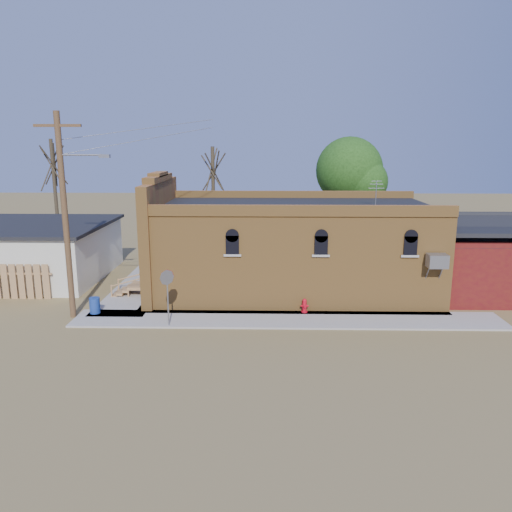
{
  "coord_description": "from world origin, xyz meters",
  "views": [
    {
      "loc": [
        0.54,
        -20.06,
        7.64
      ],
      "look_at": [
        0.04,
        3.26,
        2.4
      ],
      "focal_mm": 35.0,
      "sensor_mm": 36.0,
      "label": 1
    }
  ],
  "objects_px": {
    "brick_bar": "(288,248)",
    "stop_sign": "(167,283)",
    "fire_hydrant": "(304,306)",
    "utility_pole": "(66,212)",
    "trash_barrel": "(95,305)"
  },
  "relations": [
    {
      "from": "utility_pole",
      "to": "stop_sign",
      "type": "bearing_deg",
      "value": -14.85
    },
    {
      "from": "brick_bar",
      "to": "stop_sign",
      "type": "xyz_separation_m",
      "value": [
        -5.26,
        -5.49,
        -0.38
      ]
    },
    {
      "from": "brick_bar",
      "to": "utility_pole",
      "type": "height_order",
      "value": "utility_pole"
    },
    {
      "from": "fire_hydrant",
      "to": "trash_barrel",
      "type": "bearing_deg",
      "value": 168.34
    },
    {
      "from": "brick_bar",
      "to": "trash_barrel",
      "type": "xyz_separation_m",
      "value": [
        -8.94,
        -3.99,
        -1.9
      ]
    },
    {
      "from": "brick_bar",
      "to": "trash_barrel",
      "type": "relative_size",
      "value": 22.56
    },
    {
      "from": "fire_hydrant",
      "to": "brick_bar",
      "type": "bearing_deg",
      "value": 86.61
    },
    {
      "from": "utility_pole",
      "to": "fire_hydrant",
      "type": "height_order",
      "value": "utility_pole"
    },
    {
      "from": "stop_sign",
      "to": "trash_barrel",
      "type": "height_order",
      "value": "stop_sign"
    },
    {
      "from": "brick_bar",
      "to": "utility_pole",
      "type": "bearing_deg",
      "value": -156.31
    },
    {
      "from": "trash_barrel",
      "to": "stop_sign",
      "type": "bearing_deg",
      "value": -22.17
    },
    {
      "from": "stop_sign",
      "to": "brick_bar",
      "type": "bearing_deg",
      "value": 26.49
    },
    {
      "from": "utility_pole",
      "to": "trash_barrel",
      "type": "distance_m",
      "value": 4.42
    },
    {
      "from": "fire_hydrant",
      "to": "stop_sign",
      "type": "xyz_separation_m",
      "value": [
        -5.92,
        -1.8,
        1.56
      ]
    },
    {
      "from": "brick_bar",
      "to": "stop_sign",
      "type": "height_order",
      "value": "brick_bar"
    }
  ]
}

